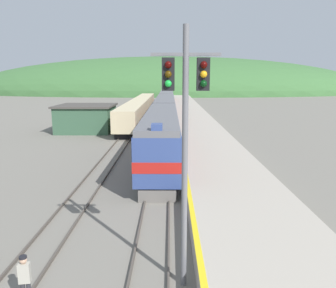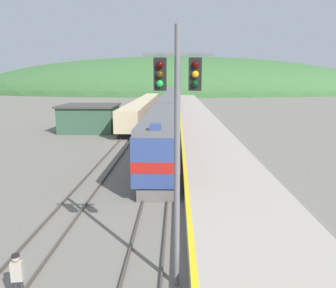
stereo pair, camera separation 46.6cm
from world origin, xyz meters
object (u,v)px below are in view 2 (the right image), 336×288
Objects in this scene: carriage_third at (171,100)px; siding_train at (144,108)px; express_train_lead_car at (163,135)px; carriage_fourth at (173,95)px; carriage_second at (169,110)px; track_worker at (17,276)px; signal_mast_main at (177,123)px.

carriage_third is 0.50× the size of siding_train.
express_train_lead_car reaches higher than carriage_fourth.
carriage_fourth is at bearing 82.71° from siding_train.
carriage_second is at bearing -90.00° from carriage_fourth.
track_worker is (0.85, -50.45, -0.77)m from siding_train.
siding_train is at bearing 90.96° from track_worker.
siding_train is 49.82m from signal_mast_main.
siding_train is 50.46m from track_worker.
carriage_third is 63.27m from signal_mast_main.
carriage_fourth is at bearing 90.00° from carriage_second.
carriage_second is 40.33m from signal_mast_main.
signal_mast_main reaches higher than track_worker.
carriage_fourth is 0.50× the size of siding_train.
track_worker is at bearing -93.45° from carriage_third.
express_train_lead_car is 0.92× the size of carriage_fourth.
express_train_lead_car is at bearing -81.49° from siding_train.
siding_train is 25.06× the size of track_worker.
carriage_second is 46.02m from carriage_fourth.
carriage_fourth is 86.25m from signal_mast_main.
carriage_second is 23.01m from carriage_third.
signal_mast_main reaches higher than siding_train.
signal_mast_main reaches higher than carriage_fourth.
express_train_lead_car is at bearing 94.05° from signal_mast_main.
carriage_third is 12.48× the size of track_worker.
track_worker is (-3.87, -87.32, -1.33)m from carriage_fourth.
carriage_fourth is at bearing 90.84° from signal_mast_main.
express_train_lead_car is 11.54× the size of track_worker.
signal_mast_main is at bearing -83.09° from siding_train.
carriage_fourth is at bearing 87.46° from track_worker.
signal_mast_main reaches higher than express_train_lead_car.
siding_train is (-4.72, 31.55, -0.58)m from express_train_lead_car.
carriage_third is 1.00× the size of carriage_fourth.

